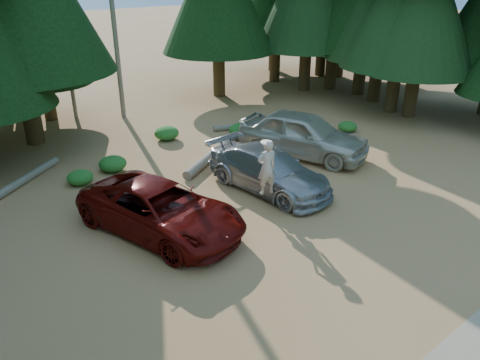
{
  "coord_description": "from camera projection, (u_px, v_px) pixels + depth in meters",
  "views": [
    {
      "loc": [
        -9.51,
        -7.93,
        7.25
      ],
      "look_at": [
        -1.23,
        2.25,
        1.25
      ],
      "focal_mm": 35.0,
      "sensor_mm": 36.0,
      "label": 1
    }
  ],
  "objects": [
    {
      "name": "ground",
      "position": [
        319.0,
        231.0,
        14.06
      ],
      "size": [
        160.0,
        160.0,
        0.0
      ],
      "primitive_type": "plane",
      "color": "#9C7542",
      "rests_on": "ground"
    },
    {
      "name": "forest_belt_north",
      "position": [
        106.0,
        118.0,
        24.65
      ],
      "size": [
        36.0,
        7.0,
        22.0
      ],
      "primitive_type": null,
      "color": "black",
      "rests_on": "ground"
    },
    {
      "name": "forest_belt_east",
      "position": [
        455.0,
        111.0,
        25.78
      ],
      "size": [
        6.0,
        22.0,
        22.0
      ],
      "primitive_type": null,
      "color": "black",
      "rests_on": "ground"
    },
    {
      "name": "snag_back",
      "position": [
        61.0,
        18.0,
        22.59
      ],
      "size": [
        0.2,
        0.2,
        10.0
      ],
      "primitive_type": "cylinder",
      "color": "#6F6759",
      "rests_on": "ground"
    },
    {
      "name": "red_pickup",
      "position": [
        161.0,
        209.0,
        13.76
      ],
      "size": [
        3.74,
        5.8,
        1.49
      ],
      "primitive_type": "imported",
      "rotation": [
        0.0,
        0.0,
        0.25
      ],
      "color": "#600B08",
      "rests_on": "ground"
    },
    {
      "name": "silver_minivan_center",
      "position": [
        269.0,
        170.0,
        16.46
      ],
      "size": [
        2.43,
        5.09,
        1.43
      ],
      "primitive_type": "imported",
      "rotation": [
        0.0,
        0.0,
        0.09
      ],
      "color": "#A1A2A8",
      "rests_on": "ground"
    },
    {
      "name": "silver_minivan_right",
      "position": [
        303.0,
        134.0,
        19.36
      ],
      "size": [
        3.9,
        5.84,
        1.85
      ],
      "primitive_type": "imported",
      "rotation": [
        0.0,
        0.0,
        0.35
      ],
      "color": "beige",
      "rests_on": "ground"
    },
    {
      "name": "frisbee_player",
      "position": [
        267.0,
        167.0,
        14.85
      ],
      "size": [
        0.75,
        0.59,
        1.82
      ],
      "rotation": [
        0.0,
        0.0,
        2.89
      ],
      "color": "beige",
      "rests_on": "ground"
    },
    {
      "name": "log_left",
      "position": [
        22.0,
        181.0,
        17.02
      ],
      "size": [
        3.48,
        2.71,
        0.29
      ],
      "primitive_type": "cylinder",
      "rotation": [
        0.0,
        1.57,
        0.64
      ],
      "color": "#6F6759",
      "rests_on": "ground"
    },
    {
      "name": "log_mid",
      "position": [
        246.0,
        126.0,
        22.94
      ],
      "size": [
        3.09,
        1.49,
        0.27
      ],
      "primitive_type": "cylinder",
      "rotation": [
        0.0,
        1.57,
        -0.39
      ],
      "color": "#6F6759",
      "rests_on": "ground"
    },
    {
      "name": "log_right",
      "position": [
        218.0,
        150.0,
        19.75
      ],
      "size": [
        5.16,
        3.14,
        0.37
      ],
      "primitive_type": "cylinder",
      "rotation": [
        0.0,
        1.57,
        0.52
      ],
      "color": "#6F6759",
      "rests_on": "ground"
    },
    {
      "name": "shrub_left",
      "position": [
        113.0,
        164.0,
        18.12
      ],
      "size": [
        1.06,
        1.06,
        0.59
      ],
      "primitive_type": "ellipsoid",
      "color": "#1B5C1C",
      "rests_on": "ground"
    },
    {
      "name": "shrub_center_left",
      "position": [
        80.0,
        177.0,
        17.03
      ],
      "size": [
        0.94,
        0.94,
        0.51
      ],
      "primitive_type": "ellipsoid",
      "color": "#1B5C1C",
      "rests_on": "ground"
    },
    {
      "name": "shrub_center_right",
      "position": [
        167.0,
        133.0,
        21.41
      ],
      "size": [
        1.12,
        1.12,
        0.62
      ],
      "primitive_type": "ellipsoid",
      "color": "#1B5C1C",
      "rests_on": "ground"
    },
    {
      "name": "shrub_right",
      "position": [
        241.0,
        130.0,
        21.73
      ],
      "size": [
        1.18,
        1.18,
        0.65
      ],
      "primitive_type": "ellipsoid",
      "color": "#1B5C1C",
      "rests_on": "ground"
    },
    {
      "name": "shrub_far_right",
      "position": [
        291.0,
        118.0,
        23.64
      ],
      "size": [
        1.08,
        1.08,
        0.59
      ],
      "primitive_type": "ellipsoid",
      "color": "#1B5C1C",
      "rests_on": "ground"
    },
    {
      "name": "shrub_edge_east",
      "position": [
        348.0,
        127.0,
        22.49
      ],
      "size": [
        0.89,
        0.89,
        0.49
      ],
      "primitive_type": "ellipsoid",
      "color": "#1B5C1C",
      "rests_on": "ground"
    }
  ]
}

